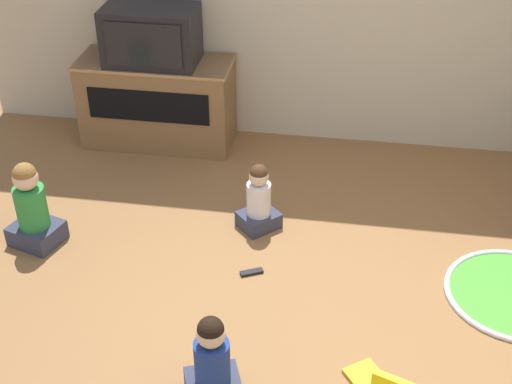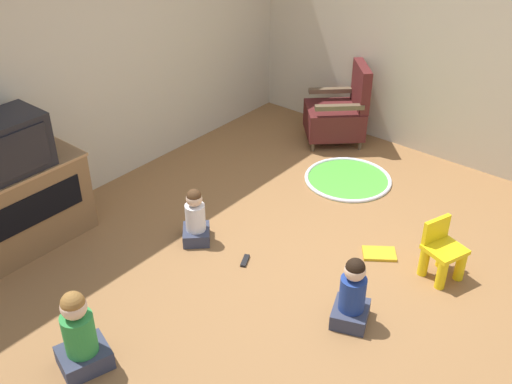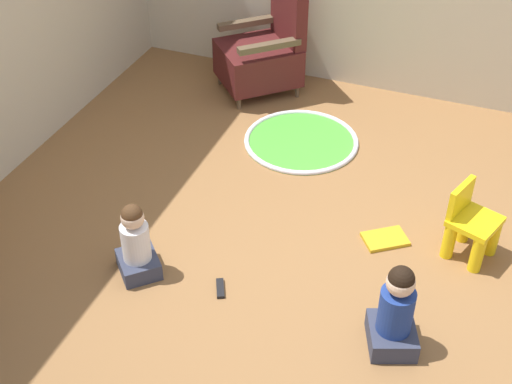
{
  "view_description": "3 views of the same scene",
  "coord_description": "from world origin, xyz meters",
  "px_view_note": "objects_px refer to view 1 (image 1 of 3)",
  "views": [
    {
      "loc": [
        0.18,
        -2.95,
        2.99
      ],
      "look_at": [
        -0.33,
        0.23,
        0.84
      ],
      "focal_mm": 50.0,
      "sensor_mm": 36.0,
      "label": 1
    },
    {
      "loc": [
        -3.31,
        -1.97,
        3.06
      ],
      "look_at": [
        -0.41,
        0.41,
        0.72
      ],
      "focal_mm": 42.0,
      "sensor_mm": 36.0,
      "label": 2
    },
    {
      "loc": [
        -3.07,
        -0.73,
        3.0
      ],
      "look_at": [
        -0.53,
        0.26,
        0.89
      ],
      "focal_mm": 50.0,
      "sensor_mm": 36.0,
      "label": 3
    }
  ],
  "objects_px": {
    "tv_cabinet": "(158,101)",
    "child_watching_left": "(212,365)",
    "child_watching_right": "(259,201)",
    "book": "(370,382)",
    "remote_control": "(252,272)",
    "child_watching_center": "(32,209)",
    "television": "(151,35)"
  },
  "relations": [
    {
      "from": "child_watching_center",
      "to": "child_watching_right",
      "type": "distance_m",
      "value": 1.52
    },
    {
      "from": "tv_cabinet",
      "to": "child_watching_center",
      "type": "relative_size",
      "value": 2.0
    },
    {
      "from": "television",
      "to": "book",
      "type": "relative_size",
      "value": 2.2
    },
    {
      "from": "child_watching_left",
      "to": "child_watching_center",
      "type": "xyz_separation_m",
      "value": [
        -1.46,
        1.12,
        0.03
      ]
    },
    {
      "from": "television",
      "to": "child_watching_right",
      "type": "bearing_deg",
      "value": -46.25
    },
    {
      "from": "tv_cabinet",
      "to": "child_watching_right",
      "type": "height_order",
      "value": "tv_cabinet"
    },
    {
      "from": "remote_control",
      "to": "book",
      "type": "bearing_deg",
      "value": -71.75
    },
    {
      "from": "television",
      "to": "remote_control",
      "type": "bearing_deg",
      "value": -56.41
    },
    {
      "from": "tv_cabinet",
      "to": "child_watching_left",
      "type": "xyz_separation_m",
      "value": [
        1.0,
        -2.61,
        -0.14
      ]
    },
    {
      "from": "child_watching_center",
      "to": "remote_control",
      "type": "xyz_separation_m",
      "value": [
        1.5,
        -0.11,
        -0.26
      ]
    },
    {
      "from": "child_watching_center",
      "to": "child_watching_right",
      "type": "height_order",
      "value": "child_watching_center"
    },
    {
      "from": "tv_cabinet",
      "to": "child_watching_center",
      "type": "distance_m",
      "value": 1.56
    },
    {
      "from": "remote_control",
      "to": "tv_cabinet",
      "type": "bearing_deg",
      "value": 97.27
    },
    {
      "from": "child_watching_center",
      "to": "remote_control",
      "type": "relative_size",
      "value": 4.03
    },
    {
      "from": "television",
      "to": "book",
      "type": "xyz_separation_m",
      "value": [
        1.82,
        -2.37,
        -0.94
      ]
    },
    {
      "from": "child_watching_right",
      "to": "remote_control",
      "type": "distance_m",
      "value": 0.56
    },
    {
      "from": "tv_cabinet",
      "to": "child_watching_center",
      "type": "height_order",
      "value": "tv_cabinet"
    },
    {
      "from": "child_watching_center",
      "to": "tv_cabinet",
      "type": "bearing_deg",
      "value": 90.2
    },
    {
      "from": "child_watching_left",
      "to": "child_watching_right",
      "type": "height_order",
      "value": "child_watching_left"
    },
    {
      "from": "child_watching_center",
      "to": "child_watching_right",
      "type": "relative_size",
      "value": 1.23
    },
    {
      "from": "book",
      "to": "tv_cabinet",
      "type": "bearing_deg",
      "value": 1.09
    },
    {
      "from": "tv_cabinet",
      "to": "television",
      "type": "height_order",
      "value": "television"
    },
    {
      "from": "child_watching_right",
      "to": "remote_control",
      "type": "height_order",
      "value": "child_watching_right"
    },
    {
      "from": "television",
      "to": "child_watching_center",
      "type": "bearing_deg",
      "value": -107.37
    },
    {
      "from": "child_watching_right",
      "to": "tv_cabinet",
      "type": "bearing_deg",
      "value": 89.5
    },
    {
      "from": "tv_cabinet",
      "to": "book",
      "type": "height_order",
      "value": "tv_cabinet"
    },
    {
      "from": "child_watching_right",
      "to": "book",
      "type": "relative_size",
      "value": 1.54
    },
    {
      "from": "tv_cabinet",
      "to": "child_watching_left",
      "type": "bearing_deg",
      "value": -68.93
    },
    {
      "from": "television",
      "to": "child_watching_center",
      "type": "distance_m",
      "value": 1.67
    },
    {
      "from": "child_watching_center",
      "to": "television",
      "type": "bearing_deg",
      "value": 89.94
    },
    {
      "from": "book",
      "to": "remote_control",
      "type": "height_order",
      "value": "book"
    },
    {
      "from": "book",
      "to": "remote_control",
      "type": "relative_size",
      "value": 2.12
    }
  ]
}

